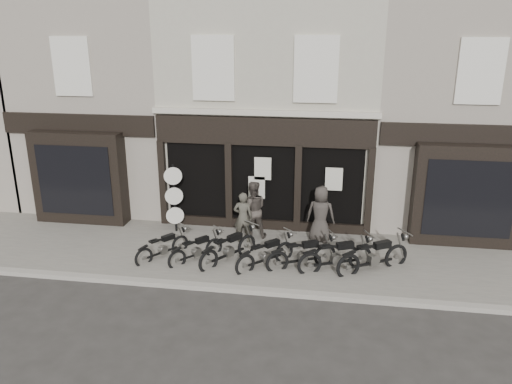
# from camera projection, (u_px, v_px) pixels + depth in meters

# --- Properties ---
(ground_plane) EXTENTS (90.00, 90.00, 0.00)m
(ground_plane) POSITION_uv_depth(u_px,v_px,m) (249.00, 270.00, 14.27)
(ground_plane) COLOR #2D2B28
(ground_plane) RESTS_ON ground
(pavement) EXTENTS (30.00, 4.20, 0.12)m
(pavement) POSITION_uv_depth(u_px,v_px,m) (254.00, 255.00, 15.10)
(pavement) COLOR #68625B
(pavement) RESTS_ON ground_plane
(kerb) EXTENTS (30.00, 0.25, 0.13)m
(kerb) POSITION_uv_depth(u_px,v_px,m) (241.00, 290.00, 13.08)
(kerb) COLOR gray
(kerb) RESTS_ON ground_plane
(central_building) EXTENTS (7.30, 6.22, 8.34)m
(central_building) POSITION_uv_depth(u_px,v_px,m) (275.00, 99.00, 18.59)
(central_building) COLOR #ACA793
(central_building) RESTS_ON ground
(neighbour_left) EXTENTS (5.60, 6.73, 8.34)m
(neighbour_left) POSITION_uv_depth(u_px,v_px,m) (113.00, 97.00, 19.47)
(neighbour_left) COLOR gray
(neighbour_left) RESTS_ON ground
(neighbour_right) EXTENTS (5.60, 6.73, 8.34)m
(neighbour_right) POSITION_uv_depth(u_px,v_px,m) (453.00, 104.00, 17.62)
(neighbour_right) COLOR gray
(neighbour_right) RESTS_ON ground
(motorcycle_0) EXTENTS (1.31, 1.63, 0.91)m
(motorcycle_0) POSITION_uv_depth(u_px,v_px,m) (163.00, 249.00, 14.79)
(motorcycle_0) COLOR black
(motorcycle_0) RESTS_ON ground
(motorcycle_1) EXTENTS (1.41, 1.57, 0.91)m
(motorcycle_1) POSITION_uv_depth(u_px,v_px,m) (197.00, 251.00, 14.62)
(motorcycle_1) COLOR black
(motorcycle_1) RESTS_ON ground
(motorcycle_2) EXTENTS (1.51, 1.90, 1.05)m
(motorcycle_2) POSITION_uv_depth(u_px,v_px,m) (229.00, 251.00, 14.53)
(motorcycle_2) COLOR black
(motorcycle_2) RESTS_ON ground
(motorcycle_3) EXTENTS (1.61, 1.64, 0.99)m
(motorcycle_3) POSITION_uv_depth(u_px,v_px,m) (266.00, 256.00, 14.23)
(motorcycle_3) COLOR black
(motorcycle_3) RESTS_ON ground
(motorcycle_4) EXTENTS (1.98, 1.24, 1.03)m
(motorcycle_4) POSITION_uv_depth(u_px,v_px,m) (302.00, 257.00, 14.18)
(motorcycle_4) COLOR black
(motorcycle_4) RESTS_ON ground
(motorcycle_5) EXTENTS (2.12, 1.23, 1.09)m
(motorcycle_5) POSITION_uv_depth(u_px,v_px,m) (336.00, 259.00, 14.01)
(motorcycle_5) COLOR black
(motorcycle_5) RESTS_ON ground
(motorcycle_6) EXTENTS (2.10, 1.50, 1.13)m
(motorcycle_6) POSITION_uv_depth(u_px,v_px,m) (374.00, 259.00, 13.95)
(motorcycle_6) COLOR black
(motorcycle_6) RESTS_ON ground
(man_left) EXTENTS (0.63, 0.44, 1.64)m
(man_left) POSITION_uv_depth(u_px,v_px,m) (243.00, 217.00, 15.67)
(man_left) COLOR #434037
(man_left) RESTS_ON pavement
(man_centre) EXTENTS (1.06, 0.92, 1.88)m
(man_centre) POSITION_uv_depth(u_px,v_px,m) (253.00, 210.00, 15.98)
(man_centre) COLOR #433C36
(man_centre) RESTS_ON pavement
(man_right) EXTENTS (0.95, 0.68, 1.83)m
(man_right) POSITION_uv_depth(u_px,v_px,m) (321.00, 214.00, 15.66)
(man_right) COLOR #36302D
(man_right) RESTS_ON pavement
(advert_sign_post) EXTENTS (0.56, 0.38, 2.42)m
(advert_sign_post) POSITION_uv_depth(u_px,v_px,m) (175.00, 201.00, 16.39)
(advert_sign_post) COLOR black
(advert_sign_post) RESTS_ON ground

